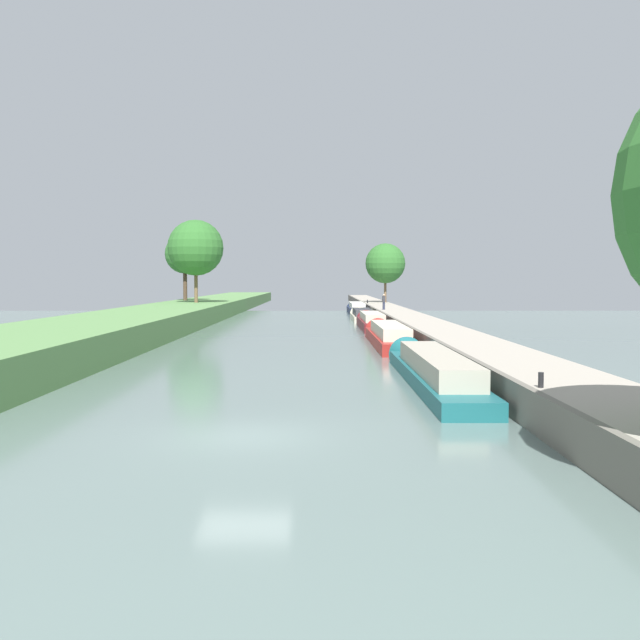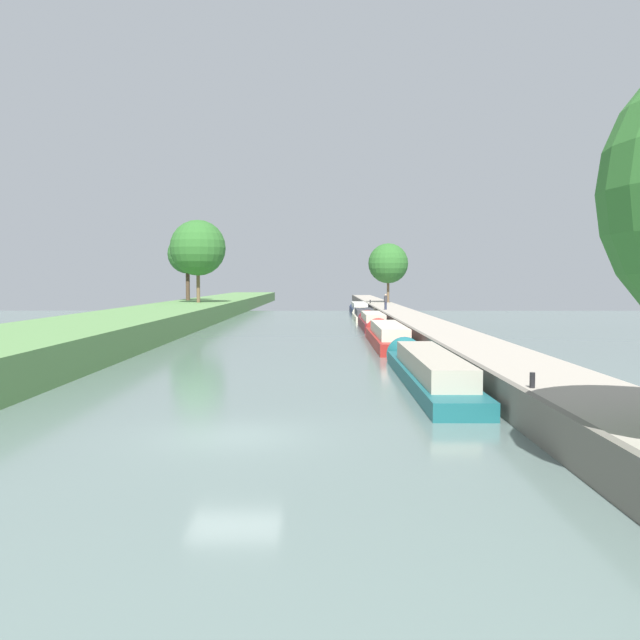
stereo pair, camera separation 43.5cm
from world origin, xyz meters
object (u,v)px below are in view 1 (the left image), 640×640
at_px(narrowboat_teal, 431,369).
at_px(mooring_bollard_far, 368,302).
at_px(mooring_bollard_near, 541,380).
at_px(narrowboat_cream, 362,315).
at_px(person_walking, 384,301).
at_px(narrowboat_navy, 357,309).
at_px(narrowboat_red, 388,336).
at_px(narrowboat_maroon, 371,321).

height_order(narrowboat_teal, mooring_bollard_far, mooring_bollard_far).
height_order(mooring_bollard_near, mooring_bollard_far, same).
height_order(narrowboat_cream, person_walking, person_walking).
relative_size(narrowboat_navy, mooring_bollard_near, 32.76).
bearing_deg(narrowboat_cream, narrowboat_red, -90.03).
bearing_deg(mooring_bollard_far, mooring_bollard_near, -90.00).
relative_size(person_walking, mooring_bollard_near, 3.69).
xyz_separation_m(narrowboat_cream, narrowboat_navy, (0.12, 13.49, 0.12)).
xyz_separation_m(person_walking, mooring_bollard_near, (-0.31, -54.91, -0.65)).
relative_size(narrowboat_cream, narrowboat_navy, 0.82).
relative_size(narrowboat_navy, person_walking, 8.88).
bearing_deg(mooring_bollard_far, narrowboat_teal, -91.55).
bearing_deg(person_walking, narrowboat_navy, 98.27).
height_order(narrowboat_navy, mooring_bollard_far, mooring_bollard_far).
height_order(narrowboat_teal, narrowboat_red, narrowboat_red).
xyz_separation_m(narrowboat_teal, mooring_bollard_far, (1.82, 67.15, 0.79)).
relative_size(narrowboat_teal, narrowboat_cream, 1.40).
distance_m(narrowboat_red, narrowboat_navy, 43.37).
bearing_deg(person_walking, mooring_bollard_far, 90.85).
relative_size(narrowboat_cream, mooring_bollard_near, 26.86).
distance_m(mooring_bollard_near, mooring_bollard_far, 76.07).
height_order(narrowboat_red, mooring_bollard_near, mooring_bollard_near).
bearing_deg(narrowboat_teal, narrowboat_cream, 90.17).
relative_size(narrowboat_red, narrowboat_navy, 1.06).
distance_m(narrowboat_teal, person_walking, 46.06).
xyz_separation_m(narrowboat_red, narrowboat_navy, (0.13, 43.37, 0.01)).
height_order(narrowboat_teal, person_walking, person_walking).
bearing_deg(mooring_bollard_near, narrowboat_maroon, 92.61).
bearing_deg(narrowboat_red, mooring_bollard_far, 87.72).
bearing_deg(narrowboat_navy, narrowboat_teal, -89.98).
xyz_separation_m(narrowboat_navy, mooring_bollard_far, (1.84, 6.32, 0.75)).
height_order(narrowboat_teal, narrowboat_cream, narrowboat_teal).
distance_m(narrowboat_red, person_walking, 28.65).
height_order(narrowboat_teal, narrowboat_navy, narrowboat_navy).
bearing_deg(narrowboat_maroon, narrowboat_navy, 89.81).
xyz_separation_m(narrowboat_teal, narrowboat_red, (-0.16, 17.46, 0.03)).
xyz_separation_m(narrowboat_red, mooring_bollard_far, (1.98, 49.68, 0.76)).
bearing_deg(narrowboat_teal, mooring_bollard_near, -78.48).
relative_size(narrowboat_maroon, narrowboat_navy, 0.92).
height_order(narrowboat_navy, person_walking, person_walking).
distance_m(narrowboat_red, narrowboat_maroon, 16.07).
bearing_deg(mooring_bollard_far, narrowboat_cream, -95.65).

